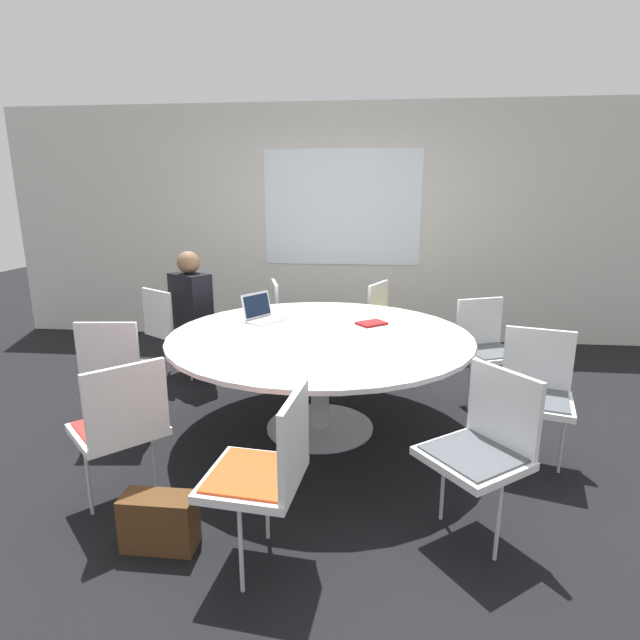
% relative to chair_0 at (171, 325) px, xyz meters
% --- Properties ---
extents(ground_plane, '(16.00, 16.00, 0.00)m').
position_rel_chair_0_xyz_m(ground_plane, '(1.49, -0.90, -0.52)').
color(ground_plane, black).
extents(wall_back, '(8.00, 0.07, 2.70)m').
position_rel_chair_0_xyz_m(wall_back, '(1.49, 1.58, 0.83)').
color(wall_back, silver).
rests_on(wall_back, ground_plane).
extents(conference_table, '(2.15, 2.15, 0.73)m').
position_rel_chair_0_xyz_m(conference_table, '(1.49, -0.90, 0.12)').
color(conference_table, '#B7B7BC').
rests_on(conference_table, ground_plane).
extents(chair_0, '(0.60, 0.59, 0.87)m').
position_rel_chair_0_xyz_m(chair_0, '(0.00, 0.00, 0.00)').
color(chair_0, white).
rests_on(chair_0, ground_plane).
extents(chair_1, '(0.48, 0.46, 0.87)m').
position_rel_chair_0_xyz_m(chair_1, '(0.06, -1.13, 0.00)').
color(chair_1, white).
rests_on(chair_1, ground_plane).
extents(chair_2, '(0.61, 0.61, 0.87)m').
position_rel_chair_0_xyz_m(chair_2, '(0.53, -1.98, 0.00)').
color(chair_2, white).
rests_on(chair_2, ground_plane).
extents(chair_3, '(0.46, 0.48, 0.87)m').
position_rel_chair_0_xyz_m(chair_3, '(1.40, -2.35, 0.00)').
color(chair_3, white).
rests_on(chair_3, ground_plane).
extents(chair_4, '(0.60, 0.60, 0.87)m').
position_rel_chair_0_xyz_m(chair_4, '(2.41, -2.01, 0.00)').
color(chair_4, white).
rests_on(chair_4, ground_plane).
extents(chair_5, '(0.54, 0.53, 0.87)m').
position_rel_chair_0_xyz_m(chair_5, '(2.89, -1.25, 0.00)').
color(chair_5, white).
rests_on(chair_5, ground_plane).
extents(chair_6, '(0.57, 0.56, 0.87)m').
position_rel_chair_0_xyz_m(chair_6, '(2.80, -0.29, 0.00)').
color(chair_6, white).
rests_on(chair_6, ground_plane).
extents(chair_7, '(0.57, 0.58, 0.87)m').
position_rel_chair_0_xyz_m(chair_7, '(2.03, 0.43, 0.00)').
color(chair_7, white).
rests_on(chair_7, ground_plane).
extents(chair_8, '(0.53, 0.54, 0.87)m').
position_rel_chair_0_xyz_m(chair_8, '(1.03, 0.46, 0.00)').
color(chair_8, white).
rests_on(chair_8, ground_plane).
extents(person_0, '(0.42, 0.38, 1.22)m').
position_rel_chair_0_xyz_m(person_0, '(0.25, -0.06, 0.19)').
color(person_0, black).
rests_on(person_0, ground_plane).
extents(laptop, '(0.34, 0.36, 0.21)m').
position_rel_chair_0_xyz_m(laptop, '(0.99, -0.58, 0.27)').
color(laptop, silver).
rests_on(laptop, conference_table).
extents(spiral_notebook, '(0.26, 0.25, 0.02)m').
position_rel_chair_0_xyz_m(spiral_notebook, '(1.85, -0.61, 0.22)').
color(spiral_notebook, maroon).
rests_on(spiral_notebook, conference_table).
extents(handbag, '(0.36, 0.16, 0.28)m').
position_rel_chair_0_xyz_m(handbag, '(0.84, -2.28, -0.38)').
color(handbag, '#513319').
rests_on(handbag, ground_plane).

